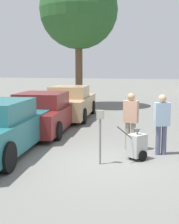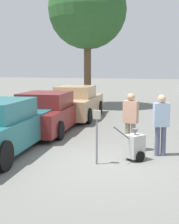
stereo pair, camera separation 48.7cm
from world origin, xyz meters
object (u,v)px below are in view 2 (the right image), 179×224
(parked_car_maroon, at_px, (47,113))
(equipment_cart, at_px, (135,146))
(parked_car_tan, at_px, (76,103))
(person_worker, at_px, (131,118))
(parking_meter, at_px, (97,127))
(person_supervisor, at_px, (161,121))

(parked_car_maroon, relative_size, equipment_cart, 5.01)
(parked_car_tan, height_order, person_worker, person_worker)
(parked_car_tan, bearing_deg, parking_meter, -72.51)
(person_supervisor, bearing_deg, parked_car_tan, -72.25)
(person_worker, bearing_deg, parked_car_maroon, -20.16)
(parking_meter, xyz_separation_m, person_worker, (0.55, 1.60, 0.00))
(parking_meter, xyz_separation_m, person_supervisor, (1.45, 1.30, 0.00))
(parked_car_tan, distance_m, equipment_cart, 7.24)
(parked_car_maroon, xyz_separation_m, person_worker, (3.60, -1.91, 0.28))
(parked_car_tan, relative_size, equipment_cart, 5.03)
(parking_meter, bearing_deg, person_worker, 70.95)
(parking_meter, xyz_separation_m, equipment_cart, (0.85, 0.64, -0.57))
(parked_car_maroon, height_order, person_worker, person_worker)
(person_worker, bearing_deg, parked_car_tan, -47.17)
(parking_meter, relative_size, person_worker, 0.82)
(parking_meter, distance_m, person_supervisor, 1.95)
(person_supervisor, distance_m, equipment_cart, 1.06)
(parking_meter, height_order, equipment_cart, parking_meter)
(parked_car_maroon, relative_size, person_worker, 2.95)
(parking_meter, relative_size, equipment_cart, 1.39)
(person_supervisor, bearing_deg, equipment_cart, 25.69)
(person_supervisor, relative_size, equipment_cart, 1.70)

